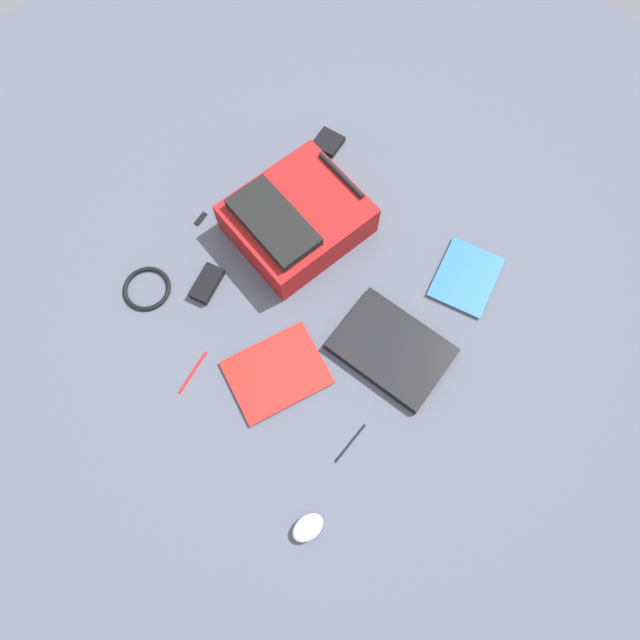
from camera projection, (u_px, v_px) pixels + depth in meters
ground_plane at (316, 305)px, 1.69m from camera, size 3.39×3.39×0.00m
backpack at (296, 219)px, 1.71m from camera, size 0.37×0.42×0.16m
laptop at (391, 348)px, 1.63m from camera, size 0.36×0.28×0.03m
book_blue at (277, 373)px, 1.61m from camera, size 0.29×0.33×0.01m
book_comic at (466, 277)px, 1.71m from camera, size 0.24×0.27×0.01m
computer_mouse at (308, 528)px, 1.45m from camera, size 0.07×0.10×0.04m
cable_coil at (147, 289)px, 1.70m from camera, size 0.15×0.15×0.01m
power_brick at (207, 284)px, 1.70m from camera, size 0.10×0.14×0.03m
pen_black at (350, 443)px, 1.55m from camera, size 0.02×0.14×0.01m
pen_blue at (193, 372)px, 1.61m from camera, size 0.05×0.14×0.01m
earbud_pouch at (328, 142)px, 1.88m from camera, size 0.11×0.11×0.02m
usb_stick at (201, 218)px, 1.79m from camera, size 0.03×0.05×0.01m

